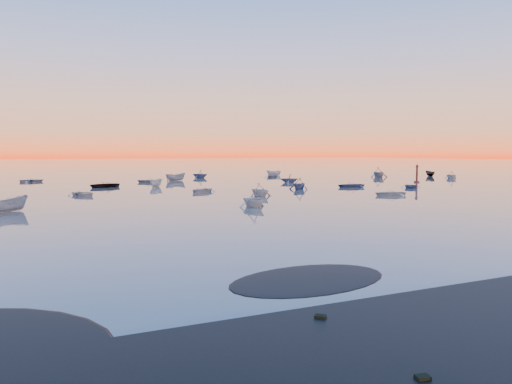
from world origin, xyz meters
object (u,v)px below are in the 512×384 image
boat_near_left (84,196)px  channel_marker (417,175)px  boat_near_right (253,207)px  boat_near_center (7,212)px

boat_near_left → channel_marker: size_ratio=1.14×
boat_near_left → channel_marker: bearing=-21.5°
boat_near_right → boat_near_left: bearing=-68.7°
boat_near_left → boat_near_center: boat_near_center is taller
boat_near_center → boat_near_right: bearing=-135.8°
boat_near_center → channel_marker: bearing=-105.8°
channel_marker → boat_near_right: bearing=-151.2°
boat_near_right → channel_marker: 46.97m
boat_near_center → boat_near_left: bearing=-60.5°
boat_near_right → channel_marker: (41.15, 22.61, 1.27)m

